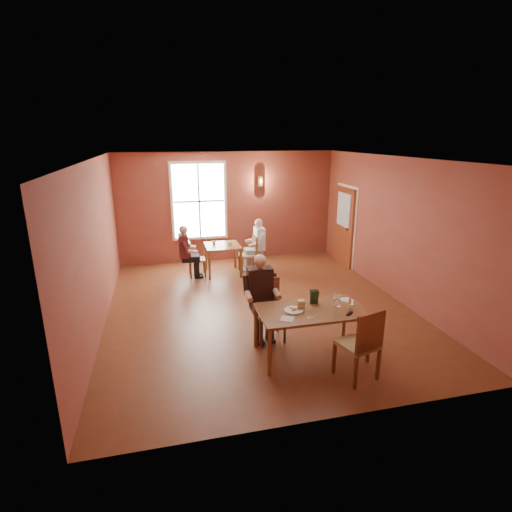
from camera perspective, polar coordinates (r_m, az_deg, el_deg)
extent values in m
cube|color=brown|center=(8.32, 0.33, -7.33)|extent=(6.00, 7.00, 0.01)
cube|color=brown|center=(11.18, -4.02, 6.99)|extent=(6.00, 0.04, 3.00)
cube|color=brown|center=(4.68, 10.82, -7.51)|extent=(6.00, 0.04, 3.00)
cube|color=brown|center=(7.70, -21.89, 1.26)|extent=(0.04, 7.00, 3.00)
cube|color=brown|center=(9.01, 19.24, 3.68)|extent=(0.04, 7.00, 3.00)
cube|color=white|center=(7.60, 0.37, 13.78)|extent=(6.00, 7.00, 0.04)
cube|color=white|center=(11.00, -8.14, 7.75)|extent=(1.36, 0.10, 1.96)
cube|color=maroon|center=(11.03, 12.40, 4.12)|extent=(0.12, 1.04, 2.10)
cylinder|color=brown|center=(11.17, 0.63, 10.65)|extent=(0.16, 0.16, 0.28)
cylinder|color=silver|center=(6.29, 5.41, -7.67)|extent=(0.32, 0.32, 0.04)
cube|color=tan|center=(6.34, 6.46, -7.05)|extent=(0.12, 0.11, 0.13)
cube|color=#1A351E|center=(6.57, 8.31, -5.77)|extent=(0.14, 0.08, 0.23)
cube|color=silver|center=(6.15, 8.28, -8.58)|extent=(0.22, 0.05, 0.00)
cube|color=white|center=(6.03, 4.47, -8.94)|extent=(0.26, 0.26, 0.01)
cylinder|color=silver|center=(6.82, 12.81, -6.15)|extent=(0.24, 0.24, 0.02)
cube|color=black|center=(6.34, 13.24, -7.98)|extent=(0.15, 0.13, 0.02)
imported|color=silver|center=(10.01, -3.79, 1.75)|extent=(0.13, 0.13, 0.09)
imported|color=silver|center=(10.17, -6.04, 1.96)|extent=(0.10, 0.10, 0.09)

